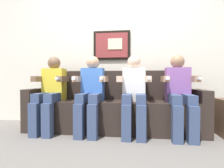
{
  "coord_description": "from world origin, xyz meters",
  "views": [
    {
      "loc": [
        0.31,
        -2.3,
        0.76
      ],
      "look_at": [
        0.0,
        0.15,
        0.7
      ],
      "focal_mm": 28.34,
      "sensor_mm": 36.0,
      "label": 1
    }
  ],
  "objects_px": {
    "person_left_center": "(91,91)",
    "person_rightmost": "(179,91)",
    "person_leftmost": "(51,90)",
    "couch": "(113,109)",
    "person_right_center": "(134,91)"
  },
  "relations": [
    {
      "from": "person_left_center",
      "to": "person_rightmost",
      "type": "relative_size",
      "value": 1.0
    },
    {
      "from": "person_leftmost",
      "to": "person_left_center",
      "type": "height_order",
      "value": "same"
    },
    {
      "from": "person_leftmost",
      "to": "person_rightmost",
      "type": "bearing_deg",
      "value": -0.01
    },
    {
      "from": "person_leftmost",
      "to": "person_left_center",
      "type": "relative_size",
      "value": 1.0
    },
    {
      "from": "couch",
      "to": "person_left_center",
      "type": "height_order",
      "value": "person_left_center"
    },
    {
      "from": "couch",
      "to": "person_right_center",
      "type": "xyz_separation_m",
      "value": [
        0.3,
        -0.17,
        0.29
      ]
    },
    {
      "from": "person_leftmost",
      "to": "person_right_center",
      "type": "bearing_deg",
      "value": 0.0
    },
    {
      "from": "person_rightmost",
      "to": "person_left_center",
      "type": "bearing_deg",
      "value": 180.0
    },
    {
      "from": "couch",
      "to": "person_leftmost",
      "type": "height_order",
      "value": "person_leftmost"
    },
    {
      "from": "person_leftmost",
      "to": "person_rightmost",
      "type": "height_order",
      "value": "same"
    },
    {
      "from": "person_leftmost",
      "to": "person_left_center",
      "type": "bearing_deg",
      "value": -0.04
    },
    {
      "from": "person_rightmost",
      "to": "person_leftmost",
      "type": "bearing_deg",
      "value": 179.99
    },
    {
      "from": "couch",
      "to": "person_right_center",
      "type": "bearing_deg",
      "value": -28.99
    },
    {
      "from": "couch",
      "to": "person_left_center",
      "type": "xyz_separation_m",
      "value": [
        -0.3,
        -0.17,
        0.29
      ]
    },
    {
      "from": "person_right_center",
      "to": "person_left_center",
      "type": "bearing_deg",
      "value": -179.96
    }
  ]
}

